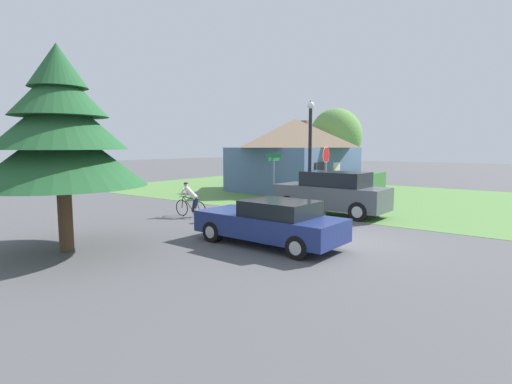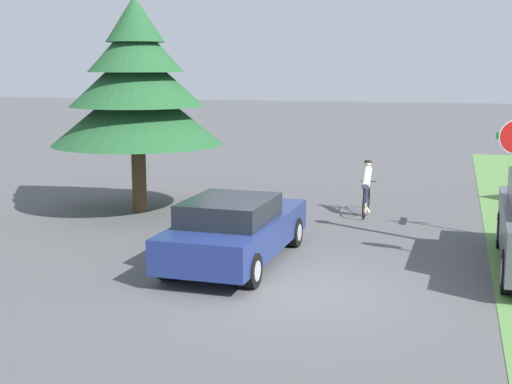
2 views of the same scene
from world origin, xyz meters
name	(u,v)px [view 2 (image 2 of 2)]	position (x,y,z in m)	size (l,w,h in m)	color
ground_plane	(297,290)	(0.00, 0.00, 0.00)	(140.00, 140.00, 0.00)	#515154
sedan_left_lane	(235,230)	(-1.63, 1.44, 0.70)	(2.01, 4.75, 1.41)	navy
cyclist	(367,189)	(0.38, 7.03, 0.72)	(0.44, 1.79, 1.50)	black
conifer_tall_near	(137,88)	(-5.77, 5.76, 3.42)	(4.67, 4.67, 5.85)	#4C3823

